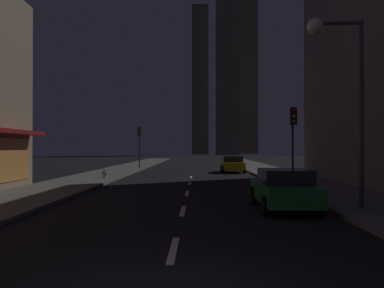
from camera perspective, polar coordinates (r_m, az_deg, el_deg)
ground_plane at (r=37.32m, az=0.10°, el=-4.02°), size 78.00×136.00×0.10m
sidewalk_right at (r=37.86m, az=10.77°, el=-3.77°), size 4.00×76.00×0.15m
sidewalk_left at (r=38.06m, az=-10.52°, el=-3.75°), size 4.00×76.00×0.15m
lane_marking_center at (r=16.41m, az=-0.97°, el=-8.27°), size 0.16×28.20×0.01m
skyscraper_distant_tall at (r=134.20m, az=1.21°, el=9.18°), size 5.49×8.37×49.71m
skyscraper_distant_mid at (r=122.59m, az=5.15°, el=13.02°), size 6.79×5.32×61.90m
skyscraper_distant_short at (r=154.44m, az=7.95°, el=13.44°), size 7.64×8.61×79.00m
car_parked_near at (r=14.39m, az=13.28°, el=-6.40°), size 1.98×4.24×1.45m
car_parked_far at (r=35.04m, az=5.95°, el=-2.94°), size 1.98×4.24×1.45m
fire_hydrant_far_left at (r=27.52m, az=-12.64°, el=-4.19°), size 0.42×0.30×0.65m
traffic_light_near_right at (r=21.04m, az=14.58°, el=2.14°), size 0.32×0.48×4.20m
traffic_light_far_left at (r=40.18m, az=-7.72°, el=0.86°), size 0.32×0.48×4.20m
street_lamp_right at (r=14.72m, az=20.47°, el=10.67°), size 1.96×0.56×6.58m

